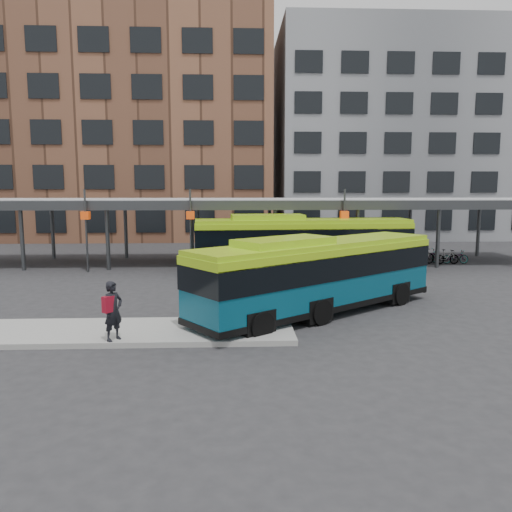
{
  "coord_description": "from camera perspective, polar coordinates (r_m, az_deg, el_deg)",
  "views": [
    {
      "loc": [
        -0.44,
        -19.36,
        4.87
      ],
      "look_at": [
        0.52,
        3.04,
        1.8
      ],
      "focal_mm": 35.0,
      "sensor_mm": 36.0,
      "label": 1
    }
  ],
  "objects": [
    {
      "name": "ground",
      "position": [
        19.97,
        -1.12,
        -6.32
      ],
      "size": [
        120.0,
        120.0,
        0.0
      ],
      "primitive_type": "plane",
      "color": "#28282B",
      "rests_on": "ground"
    },
    {
      "name": "boarding_island",
      "position": [
        17.78,
        -19.1,
        -8.24
      ],
      "size": [
        14.0,
        3.0,
        0.18
      ],
      "primitive_type": "cube",
      "color": "gray",
      "rests_on": "ground"
    },
    {
      "name": "canopy",
      "position": [
        32.24,
        -1.78,
        6.08
      ],
      "size": [
        40.0,
        6.53,
        4.8
      ],
      "color": "#999B9E",
      "rests_on": "ground"
    },
    {
      "name": "building_brick",
      "position": [
        52.6,
        -13.33,
        14.28
      ],
      "size": [
        26.0,
        14.0,
        22.0
      ],
      "primitive_type": "cube",
      "color": "brown",
      "rests_on": "ground"
    },
    {
      "name": "building_grey",
      "position": [
        54.17,
        15.63,
        12.95
      ],
      "size": [
        24.0,
        14.0,
        20.0
      ],
      "primitive_type": "cube",
      "color": "slate",
      "rests_on": "ground"
    },
    {
      "name": "bus_front",
      "position": [
        19.36,
        7.19,
        -1.97
      ],
      "size": [
        10.38,
        8.63,
        3.09
      ],
      "rotation": [
        0.0,
        0.0,
        0.65
      ],
      "color": "#08455B",
      "rests_on": "ground"
    },
    {
      "name": "bus_rear",
      "position": [
        28.76,
        5.23,
        1.56
      ],
      "size": [
        12.42,
        3.45,
        3.38
      ],
      "rotation": [
        0.0,
        0.0,
        0.07
      ],
      "color": "#08455B",
      "rests_on": "ground"
    },
    {
      "name": "pedestrian",
      "position": [
        16.05,
        -16.04,
        -6.01
      ],
      "size": [
        0.76,
        0.81,
        1.86
      ],
      "rotation": [
        0.0,
        0.0,
        0.94
      ],
      "color": "black",
      "rests_on": "boarding_island"
    },
    {
      "name": "bike_rack",
      "position": [
        34.2,
        19.48,
        -0.05
      ],
      "size": [
        4.55,
        1.33,
        1.07
      ],
      "color": "slate",
      "rests_on": "ground"
    }
  ]
}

